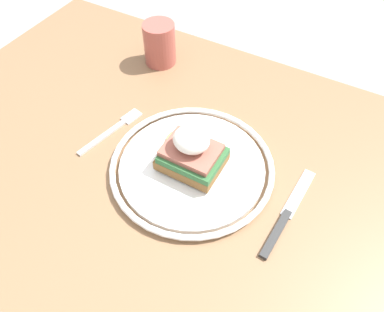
{
  "coord_description": "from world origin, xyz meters",
  "views": [
    {
      "loc": [
        0.15,
        -0.3,
        1.25
      ],
      "look_at": [
        -0.04,
        0.03,
        0.79
      ],
      "focal_mm": 35.0,
      "sensor_mm": 36.0,
      "label": 1
    }
  ],
  "objects_px": {
    "plate": "(192,166)",
    "cup": "(160,43)",
    "sandwich": "(192,152)",
    "fork": "(114,129)",
    "knife": "(285,218)"
  },
  "relations": [
    {
      "from": "plate",
      "to": "cup",
      "type": "distance_m",
      "value": 0.3
    },
    {
      "from": "cup",
      "to": "fork",
      "type": "bearing_deg",
      "value": -81.09
    },
    {
      "from": "cup",
      "to": "plate",
      "type": "bearing_deg",
      "value": -47.87
    },
    {
      "from": "plate",
      "to": "fork",
      "type": "xyz_separation_m",
      "value": [
        -0.17,
        0.01,
        -0.01
      ]
    },
    {
      "from": "fork",
      "to": "cup",
      "type": "xyz_separation_m",
      "value": [
        -0.03,
        0.22,
        0.04
      ]
    },
    {
      "from": "plate",
      "to": "sandwich",
      "type": "bearing_deg",
      "value": 157.78
    },
    {
      "from": "fork",
      "to": "cup",
      "type": "height_order",
      "value": "cup"
    },
    {
      "from": "plate",
      "to": "cup",
      "type": "xyz_separation_m",
      "value": [
        -0.2,
        0.22,
        0.04
      ]
    },
    {
      "from": "sandwich",
      "to": "cup",
      "type": "bearing_deg",
      "value": 132.07
    },
    {
      "from": "plate",
      "to": "cup",
      "type": "height_order",
      "value": "cup"
    },
    {
      "from": "sandwich",
      "to": "cup",
      "type": "distance_m",
      "value": 0.3
    },
    {
      "from": "plate",
      "to": "cup",
      "type": "relative_size",
      "value": 3.08
    },
    {
      "from": "sandwich",
      "to": "fork",
      "type": "bearing_deg",
      "value": 177.24
    },
    {
      "from": "knife",
      "to": "cup",
      "type": "distance_m",
      "value": 0.44
    },
    {
      "from": "plate",
      "to": "knife",
      "type": "distance_m",
      "value": 0.17
    }
  ]
}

